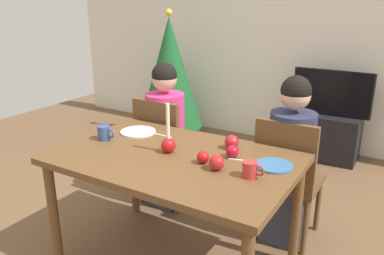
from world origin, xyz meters
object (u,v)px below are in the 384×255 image
Objects in this scene: mug_right at (250,169)px; apple_by_right_mug at (232,151)px; dining_table at (175,169)px; mug_left at (105,133)px; candle_centerpiece at (168,142)px; tv at (332,93)px; apple_far_edge at (217,163)px; person_right_child at (290,164)px; chair_right at (287,174)px; chair_left at (164,146)px; plate_right at (274,165)px; person_left_child at (166,138)px; tv_stand at (327,136)px; apple_by_left_plate at (203,157)px; christmas_tree at (170,73)px; plate_left at (138,132)px; apple_near_candle at (232,142)px.

mug_right reaches higher than apple_by_right_mug.
mug_left is at bearing 179.49° from dining_table.
dining_table is at bearing -27.65° from candle_centerpiece.
tv is 2.33m from mug_right.
apple_far_edge is at bearing -3.08° from mug_left.
chair_right is at bearing -90.00° from person_right_child.
tv is 10.50× the size of apple_by_right_mug.
chair_left reaches higher than apple_far_edge.
chair_left reaches higher than plate_right.
chair_right is 4.25× the size of plate_right.
person_right_child is (0.50, 0.64, -0.10)m from dining_table.
mug_left is 0.86m from apple_by_right_mug.
mug_left is (-1.05, -0.64, 0.23)m from person_right_child.
plate_right is (1.06, -0.48, 0.19)m from person_left_child.
dining_table is 4.65× the size of candle_centerpiece.
apple_far_edge is at bearing -106.50° from person_right_child.
person_right_child is at bearing 0.00° from person_left_child.
apple_far_edge reaches higher than dining_table.
tv_stand is 2.37m from apple_by_left_plate.
apple_by_left_plate reaches higher than dining_table.
person_right_child is 0.77× the size of christmas_tree.
chair_right reaches higher than plate_left.
chair_right reaches higher than dining_table.
christmas_tree is at bearing 143.51° from chair_right.
mug_left is (-1.05, -0.60, 0.28)m from chair_right.
chair_right is at bearing 65.75° from apple_by_right_mug.
christmas_tree reaches higher than mug_right.
tv_stand is 8.51× the size of apple_by_right_mug.
person_left_child is 3.90× the size of candle_centerpiece.
person_left_child reaches higher than apple_by_right_mug.
candle_centerpiece is 0.48m from mug_left.
chair_right is 1.41× the size of tv_stand.
mug_left is at bearing 179.72° from apple_by_left_plate.
person_left_child is 0.79m from candle_centerpiece.
apple_by_right_mug is (-0.20, -0.45, 0.28)m from chair_right.
person_right_child reaches higher than apple_near_candle.
candle_centerpiece is 0.26m from apple_by_left_plate.
person_left_child is at bearing 90.00° from chair_left.
dining_table is at bearing -99.95° from tv_stand.
tv is 2.32m from candle_centerpiece.
tv_stand is 2.41m from apple_far_edge.
candle_centerpiece is at bearing -140.21° from apple_near_candle.
person_right_child reaches higher than mug_right.
chair_right is (1.01, 0.00, 0.00)m from chair_left.
plate_left is at bearing 65.50° from mug_left.
plate_left is at bearing 160.89° from apple_by_left_plate.
dining_table is 5.79× the size of plate_left.
candle_centerpiece is (1.32, -1.97, 0.03)m from christmas_tree.
christmas_tree is at bearing 144.15° from person_right_child.
person_right_child is at bearing 1.84° from chair_left.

